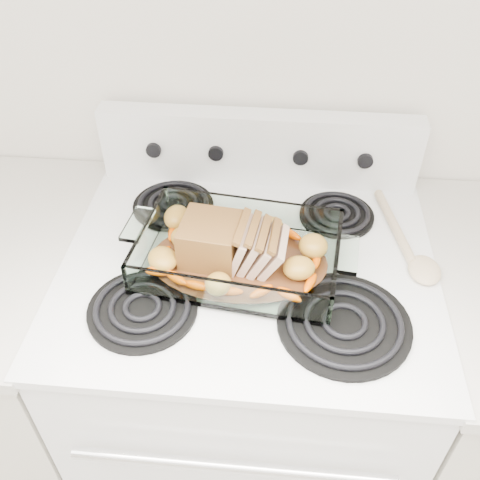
# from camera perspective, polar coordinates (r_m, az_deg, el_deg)

# --- Properties ---
(electric_range) EXTENTS (0.78, 0.70, 1.12)m
(electric_range) POSITION_cam_1_polar(r_m,az_deg,el_deg) (1.48, 0.74, -14.79)
(electric_range) COLOR white
(electric_range) RESTS_ON ground
(counter_left) EXTENTS (0.58, 0.68, 0.93)m
(counter_left) POSITION_cam_1_polar(r_m,az_deg,el_deg) (1.65, -23.46, -12.16)
(counter_left) COLOR beige
(counter_left) RESTS_ON ground
(baking_dish) EXTENTS (0.39, 0.26, 0.08)m
(baking_dish) POSITION_cam_1_polar(r_m,az_deg,el_deg) (1.09, -0.10, -1.79)
(baking_dish) COLOR white
(baking_dish) RESTS_ON electric_range
(pork_roast) EXTENTS (0.21, 0.11, 0.09)m
(pork_roast) POSITION_cam_1_polar(r_m,az_deg,el_deg) (1.07, -1.71, -0.44)
(pork_roast) COLOR brown
(pork_roast) RESTS_ON baking_dish
(roast_vegetables) EXTENTS (0.34, 0.19, 0.04)m
(roast_vegetables) POSITION_cam_1_polar(r_m,az_deg,el_deg) (1.11, -0.12, -0.30)
(roast_vegetables) COLOR #FF6000
(roast_vegetables) RESTS_ON baking_dish
(wooden_spoon) EXTENTS (0.11, 0.30, 0.02)m
(wooden_spoon) POSITION_cam_1_polar(r_m,az_deg,el_deg) (1.19, 17.74, -0.99)
(wooden_spoon) COLOR beige
(wooden_spoon) RESTS_ON electric_range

